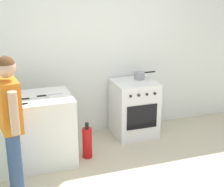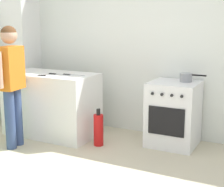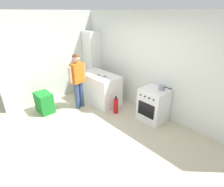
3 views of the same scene
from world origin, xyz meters
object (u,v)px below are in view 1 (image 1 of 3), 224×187
(knife_bread, at_px, (34,98))
(knife_chef, at_px, (16,105))
(pot, at_px, (140,75))
(person, at_px, (10,116))
(knife_carving, at_px, (49,95))
(fire_extinguisher, at_px, (87,142))
(oven_left, at_px, (134,108))

(knife_bread, xyz_separation_m, knife_chef, (-0.23, -0.20, 0.00))
(pot, xyz_separation_m, person, (-1.95, -1.11, 0.02))
(knife_carving, height_order, person, person)
(person, xyz_separation_m, fire_extinguisher, (0.96, 0.54, -0.71))
(pot, bearing_deg, knife_carving, -161.88)
(knife_carving, height_order, knife_bread, same)
(knife_chef, xyz_separation_m, person, (-0.08, -0.39, 0.02))
(pot, distance_m, knife_carving, 1.52)
(oven_left, height_order, knife_chef, knife_chef)
(oven_left, bearing_deg, knife_bread, -164.18)
(pot, bearing_deg, oven_left, -142.14)
(knife_carving, bearing_deg, oven_left, 15.92)
(knife_carving, distance_m, person, 0.82)
(oven_left, bearing_deg, knife_chef, -160.11)
(oven_left, relative_size, pot, 2.50)
(knife_bread, bearing_deg, knife_carving, 15.18)
(knife_bread, distance_m, person, 0.66)
(knife_chef, height_order, person, person)
(person, bearing_deg, fire_extinguisher, 29.34)
(knife_bread, height_order, knife_chef, same)
(knife_carving, bearing_deg, fire_extinguisher, -12.54)
(oven_left, bearing_deg, fire_extinguisher, -151.22)
(oven_left, relative_size, knife_bread, 2.42)
(fire_extinguisher, bearing_deg, pot, 30.02)
(knife_chef, height_order, fire_extinguisher, knife_chef)
(knife_carving, relative_size, knife_chef, 1.07)
(pot, relative_size, knife_carving, 1.03)
(pot, distance_m, person, 2.25)
(knife_bread, distance_m, knife_chef, 0.30)
(knife_carving, height_order, fire_extinguisher, knife_carving)
(person, bearing_deg, knife_bread, 62.27)
(knife_bread, relative_size, knife_chef, 1.14)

